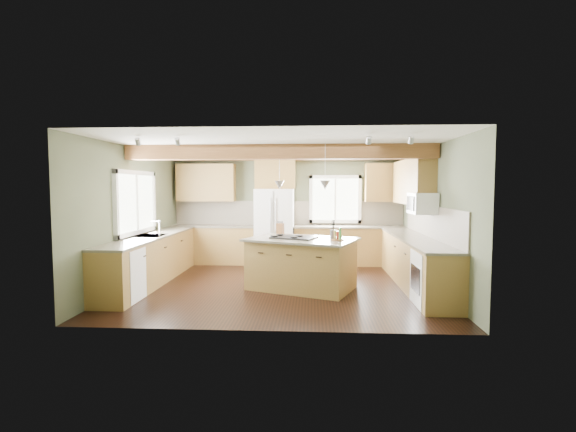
{
  "coord_description": "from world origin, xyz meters",
  "views": [
    {
      "loc": [
        0.59,
        -7.71,
        1.85
      ],
      "look_at": [
        0.12,
        0.3,
        1.29
      ],
      "focal_mm": 26.0,
      "sensor_mm": 36.0,
      "label": 1
    }
  ],
  "objects": [
    {
      "name": "upper_cab_back_left",
      "position": [
        -1.99,
        2.33,
        1.95
      ],
      "size": [
        1.4,
        0.35,
        0.9
      ],
      "primitive_type": "cube",
      "color": "brown",
      "rests_on": "wall_back"
    },
    {
      "name": "upper_cab_back_corner",
      "position": [
        2.3,
        2.33,
        1.95
      ],
      "size": [
        0.9,
        0.35,
        0.9
      ],
      "primitive_type": "cube",
      "color": "brown",
      "rests_on": "wall_back"
    },
    {
      "name": "pendant_right",
      "position": [
        0.81,
        -0.4,
        1.88
      ],
      "size": [
        0.18,
        0.18,
        0.16
      ],
      "primitive_type": "cone",
      "rotation": [
        3.14,
        0.0,
        0.0
      ],
      "color": "#B2B2B7",
      "rests_on": "ceiling"
    },
    {
      "name": "pendant_left",
      "position": [
        -0.01,
        -0.08,
        1.88
      ],
      "size": [
        0.18,
        0.18,
        0.16
      ],
      "primitive_type": "cone",
      "rotation": [
        3.14,
        0.0,
        0.0
      ],
      "color": "#B2B2B7",
      "rests_on": "ceiling"
    },
    {
      "name": "window_left",
      "position": [
        -2.78,
        0.05,
        1.55
      ],
      "size": [
        0.04,
        1.6,
        1.05
      ],
      "primitive_type": "cube",
      "color": "white",
      "rests_on": "wall_left"
    },
    {
      "name": "backsplash_right",
      "position": [
        2.78,
        0.05,
        1.21
      ],
      "size": [
        0.03,
        3.7,
        0.58
      ],
      "primitive_type": "cube",
      "color": "brown",
      "rests_on": "wall_right"
    },
    {
      "name": "counter_back_right",
      "position": [
        1.49,
        2.2,
        0.9
      ],
      "size": [
        2.66,
        0.64,
        0.04
      ],
      "primitive_type": "cube",
      "color": "#484134",
      "rests_on": "base_cab_back_right"
    },
    {
      "name": "ceiling_beam",
      "position": [
        0.0,
        -0.24,
        2.47
      ],
      "size": [
        5.55,
        0.26,
        0.26
      ],
      "primitive_type": "cube",
      "color": "brown",
      "rests_on": "ceiling"
    },
    {
      "name": "cooktop",
      "position": [
        0.26,
        -0.18,
        0.93
      ],
      "size": [
        0.9,
        0.76,
        0.02
      ],
      "primitive_type": "cube",
      "rotation": [
        0.0,
        0.0,
        -0.37
      ],
      "color": "black",
      "rests_on": "island_top"
    },
    {
      "name": "sink",
      "position": [
        -2.5,
        0.05,
        0.91
      ],
      "size": [
        0.5,
        0.65,
        0.03
      ],
      "primitive_type": "cube",
      "color": "#262628",
      "rests_on": "counter_left"
    },
    {
      "name": "counter_left",
      "position": [
        -2.5,
        0.05,
        0.9
      ],
      "size": [
        0.64,
        3.74,
        0.04
      ],
      "primitive_type": "cube",
      "color": "#484134",
      "rests_on": "base_cab_left"
    },
    {
      "name": "backsplash_back",
      "position": [
        0.0,
        2.48,
        1.21
      ],
      "size": [
        5.58,
        0.03,
        0.58
      ],
      "primitive_type": "cube",
      "color": "brown",
      "rests_on": "wall_back"
    },
    {
      "name": "faucet",
      "position": [
        -2.32,
        0.05,
        1.05
      ],
      "size": [
        0.02,
        0.02,
        0.28
      ],
      "primitive_type": "cylinder",
      "color": "#B2B2B7",
      "rests_on": "sink"
    },
    {
      "name": "counter_right",
      "position": [
        2.5,
        0.05,
        0.9
      ],
      "size": [
        0.64,
        3.74,
        0.04
      ],
      "primitive_type": "cube",
      "color": "#484134",
      "rests_on": "base_cab_right"
    },
    {
      "name": "base_cab_right",
      "position": [
        2.5,
        0.05,
        0.44
      ],
      "size": [
        0.6,
        3.7,
        0.88
      ],
      "primitive_type": "cube",
      "color": "brown",
      "rests_on": "floor"
    },
    {
      "name": "island_top",
      "position": [
        0.4,
        -0.24,
        0.9
      ],
      "size": [
        2.2,
        1.81,
        0.04
      ],
      "primitive_type": "cube",
      "rotation": [
        0.0,
        0.0,
        -0.37
      ],
      "color": "#484134",
      "rests_on": "island"
    },
    {
      "name": "floor",
      "position": [
        0.0,
        0.0,
        0.0
      ],
      "size": [
        5.6,
        5.6,
        0.0
      ],
      "primitive_type": "plane",
      "color": "black",
      "rests_on": "ground"
    },
    {
      "name": "dishwasher",
      "position": [
        -2.49,
        -1.25,
        0.43
      ],
      "size": [
        0.6,
        0.6,
        0.84
      ],
      "primitive_type": "cube",
      "color": "white",
      "rests_on": "floor"
    },
    {
      "name": "refrigerator",
      "position": [
        -0.3,
        2.12,
        0.9
      ],
      "size": [
        0.9,
        0.74,
        1.8
      ],
      "primitive_type": "cube",
      "color": "white",
      "rests_on": "floor"
    },
    {
      "name": "upper_cab_right",
      "position": [
        2.62,
        0.9,
        1.95
      ],
      "size": [
        0.35,
        2.2,
        0.9
      ],
      "primitive_type": "cube",
      "color": "brown",
      "rests_on": "wall_right"
    },
    {
      "name": "oven",
      "position": [
        2.49,
        -1.25,
        0.43
      ],
      "size": [
        0.6,
        0.72,
        0.84
      ],
      "primitive_type": "cube",
      "color": "white",
      "rests_on": "floor"
    },
    {
      "name": "wall_right",
      "position": [
        2.8,
        0.0,
        1.3
      ],
      "size": [
        0.0,
        5.0,
        5.0
      ],
      "primitive_type": "plane",
      "rotation": [
        1.57,
        0.0,
        -1.57
      ],
      "color": "#494F38",
      "rests_on": "ground"
    },
    {
      "name": "ceiling",
      "position": [
        0.0,
        0.0,
        2.6
      ],
      "size": [
        5.6,
        5.6,
        0.0
      ],
      "primitive_type": "plane",
      "rotation": [
        3.14,
        0.0,
        0.0
      ],
      "color": "silver",
      "rests_on": "wall_back"
    },
    {
      "name": "base_cab_back_right",
      "position": [
        1.49,
        2.2,
        0.44
      ],
      "size": [
        2.62,
        0.6,
        0.88
      ],
      "primitive_type": "cube",
      "color": "brown",
      "rests_on": "floor"
    },
    {
      "name": "base_cab_left",
      "position": [
        -2.5,
        0.05,
        0.44
      ],
      "size": [
        0.6,
        3.7,
        0.88
      ],
      "primitive_type": "cube",
      "color": "brown",
      "rests_on": "floor"
    },
    {
      "name": "bottle_tray",
      "position": [
        1.04,
        -0.48,
        1.02
      ],
      "size": [
        0.31,
        0.31,
        0.21
      ],
      "primitive_type": null,
      "rotation": [
        0.0,
        0.0,
        -0.51
      ],
      "color": "brown",
      "rests_on": "island_top"
    },
    {
      "name": "soffit_trim",
      "position": [
        0.0,
        2.4,
        2.54
      ],
      "size": [
        5.55,
        0.2,
        0.1
      ],
      "primitive_type": "cube",
      "color": "brown",
      "rests_on": "ceiling"
    },
    {
      "name": "microwave",
      "position": [
        2.58,
        -0.05,
        1.55
      ],
      "size": [
        0.4,
        0.7,
        0.38
      ],
      "primitive_type": "cube",
      "color": "white",
      "rests_on": "wall_right"
    },
    {
      "name": "knife_block",
      "position": [
        -0.03,
        0.36,
        1.03
      ],
      "size": [
        0.16,
        0.14,
        0.22
      ],
      "primitive_type": "cube",
      "rotation": [
        0.0,
        0.0,
        -0.35
      ],
      "color": "brown",
      "rests_on": "island_top"
    },
    {
      "name": "wall_back",
      "position": [
        0.0,
        2.5,
        1.3
      ],
      "size": [
        5.6,
        0.0,
        5.6
      ],
      "primitive_type": "plane",
      "rotation": [
        1.57,
        0.0,
        0.0
      ],
      "color": "#494F38",
      "rests_on": "ground"
    },
    {
      "name": "wall_left",
      "position": [
        -2.8,
        0.0,
        1.3
      ],
      "size": [
        0.0,
        5.0,
        5.0
      ],
      "primitive_type": "plane",
      "rotation": [
        1.57,
        0.0,
        1.57
      ],
      "color": "#494F38",
      "rests_on": "ground"
    },
    {
      "name": "utensil_crock",
      "position": [
        0.97,
        -0.2,
        1.0
      ],
      "size": [
        0.12,
        0.12,
        0.15
      ],
      "primitive_type": "cylinder",
      "rotation": [
        0.0,
        0.0,
        -0.05
      ],
      "color": "#382F2D",
      "rests_on": "island_top"
    },
    {
      "name": "base_cab_back_left",
      "position": [
        -1.79,
        2.2,
        0.44
      ],
      "size": [
        2.02,
        0.6,
        0.88
      ],
      "primitive_type": "cube",
      "color": "brown",
      "rests_on": "floor"
    },
    {
      "name": "island",
      "position": [
        0.4,
        -0.24,
        0.44
      ],
      "size": [
        2.04,
        1.65,
        0.88
      ],
      "primitive_type": "cube",
      "rotation": [
        0.0,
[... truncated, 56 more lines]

